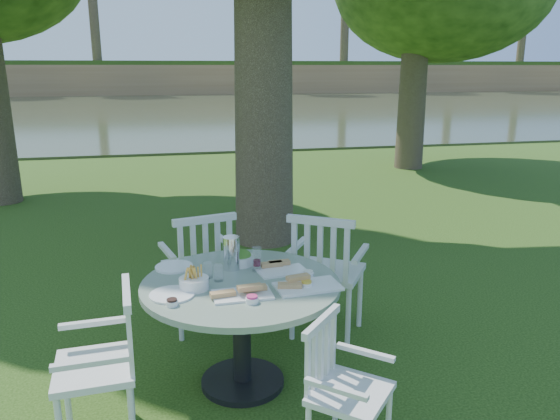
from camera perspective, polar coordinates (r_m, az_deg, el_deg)
The scene contains 8 objects.
ground at distance 4.97m, azimuth 0.52°, elevation -10.11°, with size 140.00×140.00×0.00m, color #18360B.
table at distance 3.62m, azimuth -4.07°, elevation -9.80°, with size 1.29×1.29×0.74m.
chair_ne at distance 4.22m, azimuth 4.63°, elevation -5.95°, with size 0.69×0.69×1.02m.
chair_nw at distance 4.39m, azimuth -8.18°, elevation -5.46°, with size 0.59×0.57×0.99m.
chair_sw at distance 3.27m, azimuth -17.28°, elevation -14.25°, with size 0.46×0.49×0.92m.
chair_se at distance 3.06m, azimuth 5.96°, elevation -17.21°, with size 0.56×0.56×0.81m.
tableware at distance 3.61m, azimuth -4.99°, elevation -6.42°, with size 1.19×0.86×0.23m.
river at distance 27.49m, azimuth -10.70°, elevation 10.16°, with size 100.00×28.00×0.12m, color #2F3720.
Camera 1 is at (-1.04, -4.39, 2.09)m, focal length 35.00 mm.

